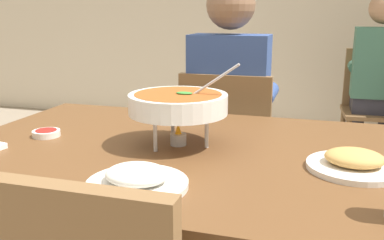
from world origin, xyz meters
TOP-DOWN VIEW (x-y plane):
  - dining_table_main at (0.00, 0.00)m, footprint 1.39×0.95m
  - chair_diner_main at (-0.00, 0.76)m, footprint 0.44×0.44m
  - diner_main at (0.00, 0.79)m, footprint 0.40×0.45m
  - curry_bowl at (-0.01, 0.03)m, footprint 0.33×0.30m
  - rice_plate at (0.01, -0.32)m, footprint 0.24×0.24m
  - appetizer_plate at (0.50, -0.05)m, footprint 0.24×0.24m
  - sauce_dish at (-0.46, -0.01)m, footprint 0.09×0.09m
  - chair_bg_middle at (0.81, 2.29)m, footprint 0.46×0.46m
  - patron_bg_middle at (0.81, 2.17)m, footprint 0.40×0.45m

SIDE VIEW (x-z plane):
  - chair_diner_main at x=0.00m, z-range 0.06..0.96m
  - chair_bg_middle at x=0.81m, z-range 0.06..0.96m
  - dining_table_main at x=0.00m, z-range 0.28..1.05m
  - diner_main at x=0.00m, z-range 0.09..1.40m
  - patron_bg_middle at x=0.81m, z-range 0.09..1.40m
  - sauce_dish at x=-0.46m, z-range 0.77..0.79m
  - rice_plate at x=0.01m, z-range 0.76..0.81m
  - appetizer_plate at x=0.50m, z-range 0.76..0.81m
  - curry_bowl at x=-0.01m, z-range 0.77..1.02m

